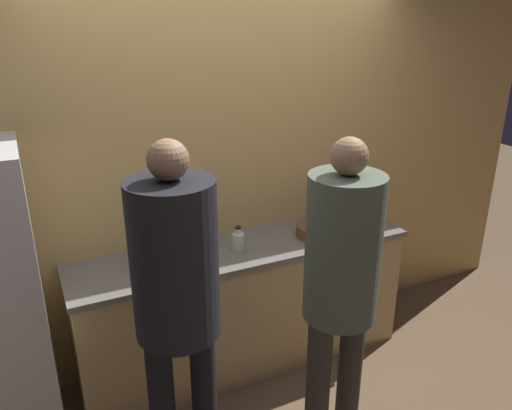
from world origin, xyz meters
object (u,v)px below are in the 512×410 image
Objects in this scene: fruit_bowl at (319,230)px; bottle_green at (187,262)px; potted_plant at (151,245)px; utensil_crock at (209,230)px; person_center at (341,276)px; cup_black at (365,220)px; bottle_clear at (238,241)px; person_left at (176,286)px.

fruit_bowl is 0.97m from bottle_green.
bottle_green is 0.74× the size of potted_plant.
utensil_crock is 1.63× the size of bottle_green.
utensil_crock is 1.20× the size of potted_plant.
cup_black is at bearing 45.90° from person_center.
bottle_clear reaches higher than cup_black.
cup_black is at bearing -2.47° from bottle_clear.
person_left is at bearing 165.99° from person_center.
utensil_crock is at bearing 161.39° from fruit_bowl.
bottle_clear is at bearing -61.28° from utensil_crock.
person_center reaches higher than utensil_crock.
person_left is 1.68m from cup_black.
potted_plant is (-1.13, 0.08, 0.08)m from fruit_bowl.
person_center is at bearing -14.01° from person_left.
bottle_clear is at bearing 177.49° from fruit_bowl.
person_left is 1.35m from fruit_bowl.
person_center is at bearing -50.76° from potted_plant.
person_center is 0.92m from fruit_bowl.
person_center is 7.54× the size of potted_plant.
person_center reaches higher than bottle_green.
utensil_crock is 0.24m from bottle_clear.
bottle_green is at bearing -127.62° from utensil_crock.
potted_plant is at bearing 175.93° from fruit_bowl.
person_left is 10.42× the size of bottle_green.
cup_black is at bearing -13.21° from utensil_crock.
person_center is 10.24× the size of bottle_green.
person_left is 5.81× the size of fruit_bowl.
fruit_bowl is 1.79× the size of bottle_green.
fruit_bowl is at bearing 63.81° from person_center.
cup_black is (1.56, 0.60, -0.18)m from person_left.
person_left is 0.58m from bottle_green.
person_left is at bearing -158.91° from cup_black.
utensil_crock is (0.48, 0.85, -0.15)m from person_left.
utensil_crock is 0.43m from bottle_green.
fruit_bowl is at bearing 6.22° from bottle_green.
person_left is 0.81m from person_center.
cup_black is (1.34, 0.09, -0.02)m from bottle_green.
person_left reaches higher than bottle_green.
bottle_green is at bearing 67.11° from person_left.
cup_black is at bearing -2.40° from fruit_bowl.
bottle_green reaches higher than bottle_clear.
person_left is 0.89m from bottle_clear.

